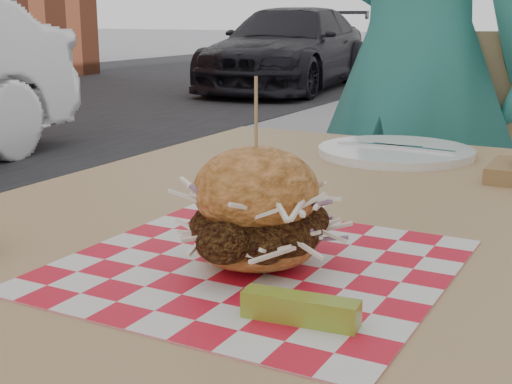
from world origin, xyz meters
TOP-DOWN VIEW (x-y plane):
  - diner at (0.12, 1.32)m, footprint 0.71×0.54m
  - car_dark at (-3.60, 8.29)m, footprint 1.92×3.88m
  - patio_table at (0.27, 0.24)m, footprint 0.80×1.20m
  - patio_chair at (0.24, 1.23)m, footprint 0.53×0.54m
  - paper_liner at (0.32, 0.07)m, footprint 0.36×0.36m
  - sandwich at (0.32, 0.07)m, footprint 0.16×0.16m
  - pickle_spear at (0.42, -0.04)m, footprint 0.10×0.03m
  - place_setting at (0.27, 0.68)m, footprint 0.27×0.27m

SIDE VIEW (x-z plane):
  - car_dark at x=-3.60m, z-range 0.00..1.09m
  - patio_chair at x=0.24m, z-range 0.08..1.03m
  - patio_table at x=0.27m, z-range 0.30..1.05m
  - paper_liner at x=0.32m, z-range 0.75..0.75m
  - place_setting at x=0.27m, z-range 0.75..0.77m
  - pickle_spear at x=0.42m, z-range 0.75..0.77m
  - sandwich at x=0.32m, z-range 0.71..0.89m
  - diner at x=0.12m, z-range 0.00..1.76m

